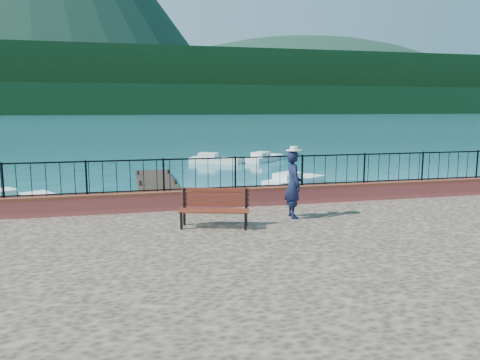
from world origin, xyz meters
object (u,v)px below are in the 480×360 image
boat_2 (295,178)px  boat_5 (265,156)px  boat_4 (215,158)px  person (293,184)px  boat_0 (13,197)px  park_bench (214,216)px

boat_2 → boat_5: size_ratio=0.98×
boat_4 → boat_5: size_ratio=0.93×
person → boat_5: 24.65m
person → boat_5: bearing=-12.1°
boat_2 → boat_4: bearing=68.1°
person → boat_0: person is taller
boat_5 → person: bearing=-149.5°
park_bench → boat_4: bearing=96.2°
park_bench → boat_5: bearing=87.4°
person → boat_4: person is taller
boat_0 → boat_4: (11.61, 13.56, 0.00)m
park_bench → person: bearing=30.4°
park_bench → boat_4: (4.60, 23.88, -1.10)m
person → boat_4: bearing=-2.6°
park_bench → boat_5: (8.72, 24.30, -1.10)m
boat_0 → boat_2: 14.01m
boat_5 → park_bench: bearing=-154.2°
park_bench → boat_2: park_bench is taller
boat_0 → boat_5: size_ratio=0.77×
boat_0 → person: bearing=-78.7°
park_bench → boat_2: size_ratio=0.45×
boat_0 → boat_2: same height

